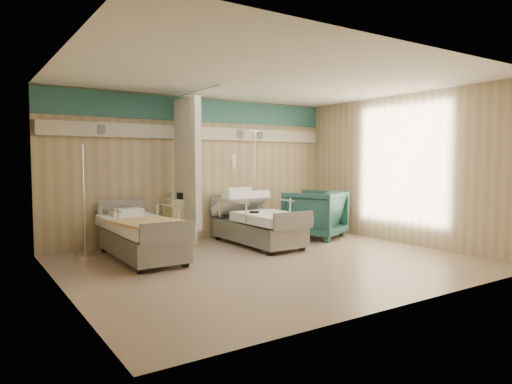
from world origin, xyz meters
TOP-DOWN VIEW (x-y plane):
  - ground at (0.00, 0.00)m, footprint 6.00×5.00m
  - room_walls at (-0.03, 0.25)m, footprint 6.04×5.04m
  - bed_right at (0.60, 1.30)m, footprint 1.00×2.16m
  - bed_left at (-1.60, 1.30)m, footprint 1.00×2.16m
  - bedside_cabinet at (-0.55, 2.20)m, footprint 0.50×0.48m
  - visitor_armchair at (2.00, 1.32)m, footprint 1.39×1.40m
  - waffle_blanket at (1.96, 1.29)m, footprint 0.73×0.71m
  - iv_stand_right at (1.10, 2.19)m, footprint 0.39×0.39m
  - iv_stand_left at (-2.29, 2.10)m, footprint 0.33×0.33m
  - call_remote at (0.39, 1.09)m, footprint 0.18×0.13m
  - tan_blanket at (-1.65, 0.84)m, footprint 1.04×1.23m
  - toiletry_bag at (-0.50, 2.12)m, footprint 0.26×0.21m
  - white_cup at (-0.62, 2.31)m, footprint 0.09×0.09m

SIDE VIEW (x-z plane):
  - ground at x=0.00m, z-range 0.00..0.00m
  - bed_right at x=0.60m, z-range 0.00..0.63m
  - bed_left at x=-1.60m, z-range 0.00..0.63m
  - iv_stand_left at x=-2.29m, z-range -0.54..1.30m
  - bedside_cabinet at x=-0.55m, z-range 0.00..0.85m
  - iv_stand_right at x=1.10m, z-range -0.64..1.54m
  - visitor_armchair at x=2.00m, z-range 0.00..0.97m
  - call_remote at x=0.39m, z-range 0.63..0.67m
  - tan_blanket at x=-1.65m, z-range 0.63..0.67m
  - toiletry_bag at x=-0.50m, z-range 0.85..0.97m
  - white_cup at x=-0.62m, z-range 0.85..0.97m
  - waffle_blanket at x=1.96m, z-range 0.97..1.03m
  - room_walls at x=-0.03m, z-range 0.45..3.27m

